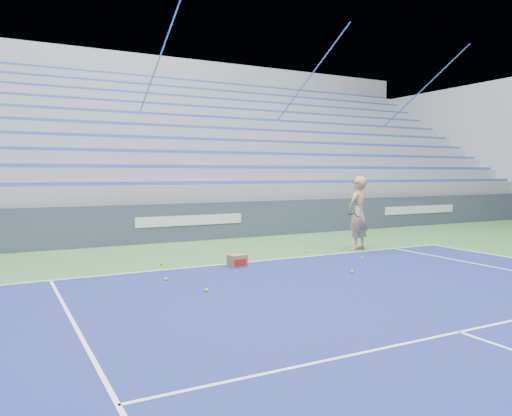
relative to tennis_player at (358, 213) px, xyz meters
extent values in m
cube|color=white|center=(-3.17, -0.32, -0.92)|extent=(10.97, 0.05, 0.00)
cube|color=white|center=(-3.17, -5.81, -0.92)|extent=(8.23, 0.05, 0.00)
cube|color=#3A4359|center=(-3.17, 3.68, -0.39)|extent=(30.00, 0.30, 1.10)
cube|color=white|center=(-3.17, 3.52, -0.34)|extent=(3.20, 0.02, 0.28)
cube|color=white|center=(5.83, 3.52, -0.34)|extent=(3.40, 0.02, 0.28)
cube|color=#989BA1|center=(-3.17, 8.23, -0.39)|extent=(30.00, 8.50, 1.10)
cube|color=#989BA1|center=(-3.17, 8.23, 0.41)|extent=(30.00, 8.50, 0.50)
cube|color=#3155B3|center=(-3.17, 4.35, 0.72)|extent=(29.60, 0.42, 0.11)
cube|color=#989BA1|center=(-3.17, 8.65, 0.91)|extent=(30.00, 7.65, 0.50)
cube|color=#3155B3|center=(-3.17, 5.20, 1.22)|extent=(29.60, 0.42, 0.11)
cube|color=#989BA1|center=(-3.17, 9.08, 1.41)|extent=(30.00, 6.80, 0.50)
cube|color=#3155B3|center=(-3.17, 6.05, 1.72)|extent=(29.60, 0.42, 0.11)
cube|color=#989BA1|center=(-3.17, 9.50, 1.91)|extent=(30.00, 5.95, 0.50)
cube|color=#3155B3|center=(-3.17, 6.90, 2.22)|extent=(29.60, 0.42, 0.11)
cube|color=#989BA1|center=(-3.17, 9.93, 2.41)|extent=(30.00, 5.10, 0.50)
cube|color=#3155B3|center=(-3.17, 7.75, 2.72)|extent=(29.60, 0.42, 0.11)
cube|color=#989BA1|center=(-3.17, 10.35, 2.91)|extent=(30.00, 4.25, 0.50)
cube|color=#3155B3|center=(-3.17, 8.60, 3.22)|extent=(29.60, 0.42, 0.11)
cube|color=#989BA1|center=(-3.17, 10.78, 3.41)|extent=(30.00, 3.40, 0.50)
cube|color=#3155B3|center=(-3.17, 9.45, 3.72)|extent=(29.60, 0.42, 0.11)
cube|color=#989BA1|center=(-3.17, 11.20, 3.91)|extent=(30.00, 2.55, 0.50)
cube|color=#3155B3|center=(-3.17, 10.30, 4.22)|extent=(29.60, 0.42, 0.11)
cube|color=#989BA1|center=(-3.17, 11.63, 4.41)|extent=(30.00, 1.70, 0.50)
cube|color=#3155B3|center=(-3.17, 11.15, 4.72)|extent=(29.60, 0.42, 0.11)
cube|color=#989BA1|center=(-3.17, 12.05, 4.91)|extent=(30.00, 0.85, 0.50)
cube|color=#3155B3|center=(-3.17, 12.00, 5.22)|extent=(29.60, 0.42, 0.11)
cube|color=#989BA1|center=(11.98, 8.23, 2.11)|extent=(0.30, 8.80, 6.10)
cube|color=#989BA1|center=(-3.17, 12.78, 2.71)|extent=(31.00, 0.40, 7.30)
cylinder|color=#366DBD|center=(-3.17, 8.23, 3.66)|extent=(0.05, 8.53, 5.04)
cylinder|color=#366DBD|center=(2.83, 8.23, 3.66)|extent=(0.05, 8.53, 5.04)
cylinder|color=#366DBD|center=(8.83, 8.23, 3.66)|extent=(0.05, 8.53, 5.04)
imported|color=tan|center=(0.00, 0.00, 0.00)|extent=(0.80, 0.68, 1.87)
cylinder|color=black|center=(-0.35, -0.25, 0.01)|extent=(0.12, 0.27, 0.08)
cylinder|color=beige|center=(-0.45, -0.53, 0.11)|extent=(0.29, 0.16, 0.28)
torus|color=black|center=(-0.45, -0.53, 0.11)|extent=(0.31, 0.18, 0.30)
cube|color=#8F6845|center=(-3.73, -0.71, -0.80)|extent=(0.39, 0.31, 0.27)
cube|color=#B21E19|center=(-3.73, -0.86, -0.80)|extent=(0.29, 0.05, 0.12)
sphere|color=#A9D72C|center=(-0.82, -1.17, -0.90)|extent=(0.07, 0.07, 0.07)
sphere|color=#A9D72C|center=(-1.37, 0.24, -0.90)|extent=(0.07, 0.07, 0.07)
sphere|color=#A9D72C|center=(-2.02, -2.31, -0.90)|extent=(0.07, 0.07, 0.07)
sphere|color=#A9D72C|center=(-5.05, 0.25, -0.90)|extent=(0.07, 0.07, 0.07)
sphere|color=#A9D72C|center=(-5.11, -2.43, -0.90)|extent=(0.07, 0.07, 0.07)
sphere|color=#A9D72C|center=(-5.44, -1.28, -0.90)|extent=(0.07, 0.07, 0.07)
camera|label=1|loc=(-8.15, -9.91, 1.01)|focal=35.00mm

